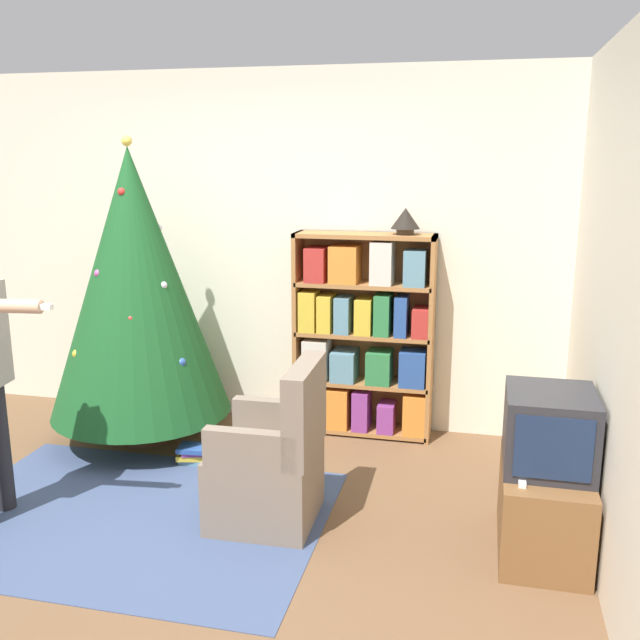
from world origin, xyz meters
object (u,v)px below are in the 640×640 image
television (549,430)px  armchair (272,466)px  bookshelf (362,338)px  table_lamp (405,219)px  christmas_tree (135,284)px

television → armchair: size_ratio=0.53×
bookshelf → armchair: bearing=-100.8°
armchair → table_lamp: table_lamp is taller
christmas_tree → armchair: (1.24, -0.90, -0.81)m
christmas_tree → table_lamp: (1.78, 0.49, 0.43)m
christmas_tree → armchair: size_ratio=2.30×
television → bookshelf: bearing=131.2°
bookshelf → christmas_tree: 1.63m
television → christmas_tree: size_ratio=0.23×
bookshelf → table_lamp: (0.28, 0.01, 0.85)m
bookshelf → christmas_tree: christmas_tree is taller
bookshelf → armchair: 1.46m
television → table_lamp: 1.87m
bookshelf → armchair: (-0.26, -1.38, -0.40)m
bookshelf → armchair: bookshelf is taller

